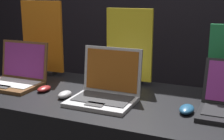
# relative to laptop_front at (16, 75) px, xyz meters

# --- Properties ---
(laptop_front) EXTENTS (0.34, 0.28, 0.25)m
(laptop_front) POSITION_rel_laptop_front_xyz_m (0.00, 0.00, 0.00)
(laptop_front) COLOR brown
(laptop_front) RESTS_ON display_counter
(mouse_front) EXTENTS (0.06, 0.10, 0.03)m
(mouse_front) POSITION_rel_laptop_front_xyz_m (0.23, -0.04, -0.05)
(mouse_front) COLOR maroon
(mouse_front) RESTS_ON display_counter
(promo_stand_front) EXTENTS (0.31, 0.07, 0.49)m
(promo_stand_front) POSITION_rel_laptop_front_xyz_m (-0.00, 0.28, 0.18)
(promo_stand_front) COLOR black
(promo_stand_front) RESTS_ON display_counter
(laptop_middle) EXTENTS (0.33, 0.28, 0.27)m
(laptop_middle) POSITION_rel_laptop_front_xyz_m (0.62, -0.05, 0.00)
(laptop_middle) COLOR #B7B7BC
(laptop_middle) RESTS_ON display_counter
(mouse_middle) EXTENTS (0.06, 0.10, 0.04)m
(mouse_middle) POSITION_rel_laptop_front_xyz_m (0.40, -0.09, -0.04)
(mouse_middle) COLOR #B2B2B7
(mouse_middle) RESTS_ON display_counter
(promo_stand_middle) EXTENTS (0.29, 0.07, 0.46)m
(promo_stand_middle) POSITION_rel_laptop_front_xyz_m (0.62, 0.30, 0.16)
(promo_stand_middle) COLOR black
(promo_stand_middle) RESTS_ON display_counter
(mouse_back) EXTENTS (0.07, 0.12, 0.03)m
(mouse_back) POSITION_rel_laptop_front_xyz_m (1.03, -0.05, -0.04)
(mouse_back) COLOR navy
(mouse_back) RESTS_ON display_counter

